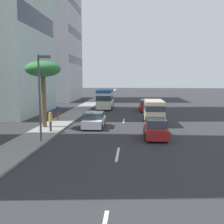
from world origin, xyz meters
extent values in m
plane|color=#2D2D30|center=(31.50, 0.00, 0.00)|extent=(198.00, 198.00, 0.00)
cube|color=gray|center=(31.50, 6.99, 0.07)|extent=(162.00, 2.84, 0.15)
cube|color=silver|center=(11.48, 0.00, 0.01)|extent=(3.20, 0.16, 0.01)
cube|color=silver|center=(25.10, 0.00, 0.01)|extent=(3.20, 0.16, 0.01)
cube|color=#A51E1E|center=(16.48, -2.87, 0.57)|extent=(4.16, 1.75, 0.79)
cube|color=#38424C|center=(16.27, -2.87, 1.30)|extent=(2.29, 1.61, 0.65)
cylinder|color=black|center=(17.77, -2.06, 0.32)|extent=(0.64, 0.22, 0.64)
cylinder|color=black|center=(17.77, -3.67, 0.32)|extent=(0.64, 0.22, 0.64)
cylinder|color=black|center=(15.19, -2.06, 0.32)|extent=(0.64, 0.22, 0.64)
cylinder|color=black|center=(15.19, -3.67, 0.32)|extent=(0.64, 0.22, 0.64)
cube|color=silver|center=(20.63, 2.83, 0.55)|extent=(4.16, 1.90, 0.75)
cube|color=#38424C|center=(20.84, 2.83, 1.23)|extent=(2.29, 1.75, 0.61)
cylinder|color=black|center=(19.34, 1.96, 0.32)|extent=(0.64, 0.22, 0.64)
cylinder|color=black|center=(19.34, 3.71, 0.32)|extent=(0.64, 0.22, 0.64)
cylinder|color=black|center=(21.92, 1.96, 0.32)|extent=(0.64, 0.22, 0.64)
cylinder|color=black|center=(21.92, 3.71, 0.32)|extent=(0.64, 0.22, 0.64)
cube|color=beige|center=(23.16, -3.25, 1.39)|extent=(5.08, 1.91, 2.37)
cube|color=#2D3842|center=(23.16, -3.25, 1.91)|extent=(5.09, 1.91, 0.57)
cylinder|color=black|center=(24.68, -2.34, 0.36)|extent=(0.72, 0.24, 0.72)
cylinder|color=black|center=(24.68, -4.16, 0.36)|extent=(0.72, 0.24, 0.72)
cylinder|color=black|center=(21.64, -2.34, 0.36)|extent=(0.72, 0.24, 0.72)
cylinder|color=black|center=(21.64, -4.16, 0.36)|extent=(0.72, 0.24, 0.72)
cube|color=silver|center=(36.77, 3.33, 1.44)|extent=(6.11, 2.24, 2.42)
cube|color=#1E4C93|center=(36.77, 3.33, 2.88)|extent=(6.11, 2.24, 0.46)
cube|color=#28333D|center=(36.77, 3.33, 1.90)|extent=(6.12, 2.24, 0.81)
cylinder|color=black|center=(35.00, 2.27, 0.42)|extent=(0.84, 0.26, 0.84)
cylinder|color=black|center=(35.00, 4.39, 0.42)|extent=(0.84, 0.26, 0.84)
cylinder|color=black|center=(38.54, 2.27, 0.42)|extent=(0.84, 0.26, 0.84)
cylinder|color=black|center=(38.54, 4.39, 0.42)|extent=(0.84, 0.26, 0.84)
cube|color=#A51E1E|center=(34.62, -3.10, 0.60)|extent=(4.79, 1.88, 0.85)
cube|color=#38424C|center=(34.38, -3.10, 1.37)|extent=(2.63, 1.73, 0.69)
cylinder|color=black|center=(36.10, -2.23, 0.32)|extent=(0.64, 0.22, 0.64)
cylinder|color=black|center=(36.10, -3.96, 0.32)|extent=(0.64, 0.22, 0.64)
cylinder|color=black|center=(33.14, -2.23, 0.32)|extent=(0.64, 0.22, 0.64)
cylinder|color=black|center=(33.14, -3.96, 0.32)|extent=(0.64, 0.22, 0.64)
cylinder|color=red|center=(24.38, 7.62, 0.58)|extent=(0.14, 0.14, 0.85)
cylinder|color=red|center=(24.54, 7.62, 0.58)|extent=(0.14, 0.14, 0.85)
cube|color=navy|center=(24.46, 7.62, 1.34)|extent=(0.37, 0.30, 0.67)
sphere|color=beige|center=(24.46, 7.62, 1.79)|extent=(0.23, 0.23, 0.23)
cylinder|color=#333338|center=(17.78, 6.41, 0.57)|extent=(0.14, 0.14, 0.85)
cylinder|color=#333338|center=(17.94, 6.41, 0.57)|extent=(0.14, 0.14, 0.85)
cube|color=gold|center=(17.86, 6.41, 1.33)|extent=(0.36, 0.28, 0.67)
sphere|color=beige|center=(17.86, 6.41, 1.79)|extent=(0.23, 0.23, 0.23)
cylinder|color=brown|center=(19.93, 7.67, 2.72)|extent=(0.44, 0.44, 5.13)
ellipsoid|color=#2D7238|center=(19.93, 7.67, 5.79)|extent=(3.39, 3.39, 1.52)
cylinder|color=#4C4C51|center=(14.02, 5.97, 3.38)|extent=(0.14, 0.14, 6.46)
cube|color=#4C4C51|center=(14.02, 5.52, 6.46)|extent=(0.24, 0.90, 0.20)
cube|color=#2D3847|center=(30.25, 11.59, 12.47)|extent=(13.16, 0.08, 2.60)
cube|color=#BCBCC1|center=(53.88, 17.19, 16.39)|extent=(14.92, 11.28, 32.78)
cube|color=#2D3847|center=(53.88, 11.59, 8.85)|extent=(13.72, 0.08, 1.64)
cube|color=#2D3847|center=(53.88, 11.59, 14.75)|extent=(13.72, 0.08, 1.64)
cube|color=#2D3847|center=(53.88, 11.59, 20.65)|extent=(13.72, 0.08, 1.64)
camera|label=1|loc=(-5.15, -0.86, 4.90)|focal=42.30mm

